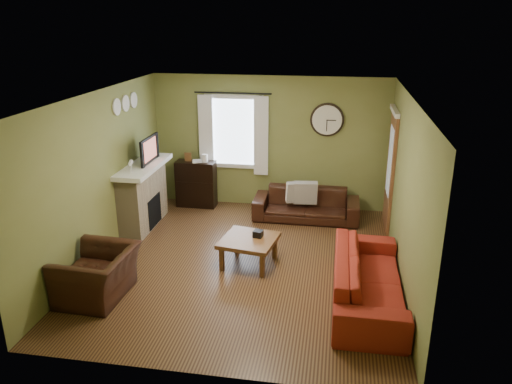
% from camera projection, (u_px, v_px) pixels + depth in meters
% --- Properties ---
extents(floor, '(4.60, 5.20, 0.00)m').
position_uv_depth(floor, '(245.00, 263.00, 7.81)').
color(floor, '#4C311B').
rests_on(floor, ground).
extents(ceiling, '(4.60, 5.20, 0.00)m').
position_uv_depth(ceiling, '(244.00, 96.00, 6.94)').
color(ceiling, white).
rests_on(ceiling, ground).
extents(wall_left, '(0.00, 5.20, 2.60)m').
position_uv_depth(wall_left, '(99.00, 177.00, 7.73)').
color(wall_left, olive).
rests_on(wall_left, ground).
extents(wall_right, '(0.00, 5.20, 2.60)m').
position_uv_depth(wall_right, '(405.00, 193.00, 7.01)').
color(wall_right, olive).
rests_on(wall_right, ground).
extents(wall_back, '(4.60, 0.00, 2.60)m').
position_uv_depth(wall_back, '(270.00, 143.00, 9.79)').
color(wall_back, olive).
rests_on(wall_back, ground).
extents(wall_front, '(4.60, 0.00, 2.60)m').
position_uv_depth(wall_front, '(196.00, 267.00, 4.95)').
color(wall_front, olive).
rests_on(wall_front, ground).
extents(fireplace, '(0.40, 1.40, 1.10)m').
position_uv_depth(fireplace, '(143.00, 198.00, 9.02)').
color(fireplace, tan).
rests_on(fireplace, floor).
extents(firebox, '(0.04, 0.60, 0.55)m').
position_uv_depth(firebox, '(154.00, 211.00, 9.07)').
color(firebox, black).
rests_on(firebox, fireplace).
extents(mantel, '(0.58, 1.60, 0.08)m').
position_uv_depth(mantel, '(142.00, 166.00, 8.82)').
color(mantel, white).
rests_on(mantel, fireplace).
extents(tv, '(0.08, 0.60, 0.35)m').
position_uv_depth(tv, '(145.00, 153.00, 8.88)').
color(tv, black).
rests_on(tv, mantel).
extents(tv_screen, '(0.02, 0.62, 0.36)m').
position_uv_depth(tv_screen, '(150.00, 150.00, 8.85)').
color(tv_screen, '#994C3F').
rests_on(tv_screen, mantel).
extents(medallion_left, '(0.28, 0.28, 0.03)m').
position_uv_depth(medallion_left, '(117.00, 107.00, 8.15)').
color(medallion_left, white).
rests_on(medallion_left, wall_left).
extents(medallion_mid, '(0.28, 0.28, 0.03)m').
position_uv_depth(medallion_mid, '(125.00, 103.00, 8.48)').
color(medallion_mid, white).
rests_on(medallion_mid, wall_left).
extents(medallion_right, '(0.28, 0.28, 0.03)m').
position_uv_depth(medallion_right, '(134.00, 100.00, 8.80)').
color(medallion_right, white).
rests_on(medallion_right, wall_left).
extents(window_pane, '(1.00, 0.02, 1.30)m').
position_uv_depth(window_pane, '(234.00, 132.00, 9.81)').
color(window_pane, silver).
rests_on(window_pane, wall_back).
extents(curtain_rod, '(0.03, 0.03, 1.50)m').
position_uv_depth(curtain_rod, '(233.00, 93.00, 9.46)').
color(curtain_rod, black).
rests_on(curtain_rod, wall_back).
extents(curtain_left, '(0.28, 0.04, 1.55)m').
position_uv_depth(curtain_left, '(206.00, 134.00, 9.82)').
color(curtain_left, white).
rests_on(curtain_left, wall_back).
extents(curtain_right, '(0.28, 0.04, 1.55)m').
position_uv_depth(curtain_right, '(261.00, 136.00, 9.65)').
color(curtain_right, white).
rests_on(curtain_right, wall_back).
extents(wall_clock, '(0.64, 0.06, 0.64)m').
position_uv_depth(wall_clock, '(327.00, 120.00, 9.40)').
color(wall_clock, white).
rests_on(wall_clock, wall_back).
extents(door, '(0.05, 0.90, 2.10)m').
position_uv_depth(door, '(390.00, 172.00, 8.82)').
color(door, brown).
rests_on(door, floor).
extents(bookshelf, '(0.78, 0.33, 0.93)m').
position_uv_depth(bookshelf, '(196.00, 184.00, 10.02)').
color(bookshelf, black).
rests_on(bookshelf, floor).
extents(book, '(0.25, 0.29, 0.02)m').
position_uv_depth(book, '(192.00, 161.00, 9.82)').
color(book, brown).
rests_on(book, bookshelf).
extents(sofa_brown, '(1.97, 0.77, 0.58)m').
position_uv_depth(sofa_brown, '(306.00, 204.00, 9.42)').
color(sofa_brown, black).
rests_on(sofa_brown, floor).
extents(pillow_left, '(0.45, 0.18, 0.43)m').
position_uv_depth(pillow_left, '(305.00, 193.00, 9.27)').
color(pillow_left, '#9C9695').
rests_on(pillow_left, sofa_brown).
extents(pillow_right, '(0.42, 0.23, 0.40)m').
position_uv_depth(pillow_right, '(297.00, 192.00, 9.30)').
color(pillow_right, '#9C9695').
rests_on(pillow_right, sofa_brown).
extents(sofa_red, '(0.90, 2.30, 0.67)m').
position_uv_depth(sofa_red, '(368.00, 279.00, 6.67)').
color(sofa_red, maroon).
rests_on(sofa_red, floor).
extents(armchair, '(0.95, 1.08, 0.67)m').
position_uv_depth(armchair, '(97.00, 275.00, 6.77)').
color(armchair, black).
rests_on(armchair, floor).
extents(coffee_table, '(0.93, 0.93, 0.43)m').
position_uv_depth(coffee_table, '(249.00, 251.00, 7.72)').
color(coffee_table, brown).
rests_on(coffee_table, floor).
extents(tissue_box, '(0.16, 0.16, 0.10)m').
position_uv_depth(tissue_box, '(258.00, 239.00, 7.72)').
color(tissue_box, black).
rests_on(tissue_box, coffee_table).
extents(wine_glass_a, '(0.07, 0.07, 0.19)m').
position_uv_depth(wine_glass_a, '(130.00, 168.00, 8.25)').
color(wine_glass_a, white).
rests_on(wine_glass_a, mantel).
extents(wine_glass_b, '(0.08, 0.08, 0.22)m').
position_uv_depth(wine_glass_b, '(131.00, 166.00, 8.30)').
color(wine_glass_b, white).
rests_on(wine_glass_b, mantel).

